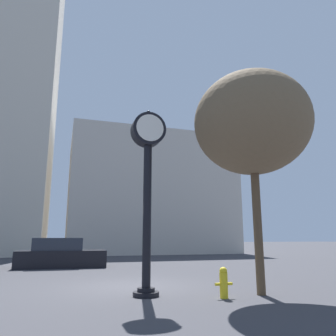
% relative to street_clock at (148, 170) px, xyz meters
% --- Properties ---
extents(ground_plane, '(200.00, 200.00, 0.00)m').
position_rel_street_clock_xyz_m(ground_plane, '(-0.01, 1.92, -3.41)').
color(ground_plane, '#38383D').
extents(building_storefront_row, '(16.54, 12.00, 11.97)m').
position_rel_street_clock_xyz_m(building_storefront_row, '(6.43, 25.92, 2.57)').
color(building_storefront_row, beige).
rests_on(building_storefront_row, ground_plane).
extents(street_clock, '(0.98, 0.70, 5.21)m').
position_rel_street_clock_xyz_m(street_clock, '(0.00, 0.00, 0.00)').
color(street_clock, black).
rests_on(street_clock, ground_plane).
extents(car_black, '(4.54, 1.99, 1.51)m').
position_rel_street_clock_xyz_m(car_black, '(-2.19, 9.70, -2.78)').
color(car_black, black).
rests_on(car_black, ground_plane).
extents(fire_hydrant_near, '(0.48, 0.21, 0.77)m').
position_rel_street_clock_xyz_m(fire_hydrant_near, '(1.84, -0.88, -3.02)').
color(fire_hydrant_near, yellow).
rests_on(fire_hydrant_near, ground_plane).
extents(bare_tree, '(3.47, 3.47, 6.47)m').
position_rel_street_clock_xyz_m(bare_tree, '(3.04, -0.73, 1.47)').
color(bare_tree, brown).
rests_on(bare_tree, ground_plane).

